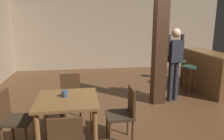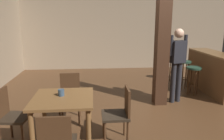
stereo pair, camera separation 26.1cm
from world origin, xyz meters
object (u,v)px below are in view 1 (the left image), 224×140
at_px(bar_counter, 204,71).
at_px(bar_stool_far, 168,62).
at_px(chair_north, 71,95).
at_px(dining_table, 67,107).
at_px(bar_stool_near, 189,72).
at_px(chair_east, 124,112).
at_px(chair_west, 12,117).
at_px(standing_person, 174,60).
at_px(napkin_cup, 65,94).
at_px(bar_stool_mid, 180,67).

bearing_deg(bar_counter, bar_stool_far, 116.30).
bearing_deg(chair_north, bar_counter, 21.06).
bearing_deg(dining_table, bar_stool_far, 48.41).
bearing_deg(bar_stool_near, chair_east, -136.45).
distance_m(chair_west, bar_stool_far, 5.11).
bearing_deg(bar_stool_far, standing_person, -109.01).
distance_m(chair_west, napkin_cup, 0.85).
distance_m(chair_west, bar_counter, 4.94).
distance_m(chair_east, bar_stool_mid, 3.43).
distance_m(bar_stool_near, bar_stool_mid, 0.60).
distance_m(chair_west, bar_stool_mid, 4.65).
distance_m(dining_table, standing_person, 2.88).
xyz_separation_m(chair_west, napkin_cup, (0.79, 0.03, 0.31)).
relative_size(chair_east, bar_stool_far, 1.18).
bearing_deg(bar_counter, standing_person, -150.77).
xyz_separation_m(chair_east, bar_stool_far, (2.15, 3.44, 0.05)).
bearing_deg(bar_stool_near, bar_counter, 21.68).
height_order(chair_west, chair_north, same).
distance_m(standing_person, bar_counter, 1.46).
bearing_deg(bar_stool_far, chair_west, -138.81).
distance_m(napkin_cup, bar_stool_far, 4.53).
distance_m(chair_north, bar_stool_far, 3.94).
height_order(napkin_cup, bar_stool_near, napkin_cup).
relative_size(chair_north, bar_stool_near, 1.21).
bearing_deg(standing_person, bar_stool_near, 35.19).
bearing_deg(chair_west, chair_north, 44.64).
bearing_deg(standing_person, chair_west, -154.58).
relative_size(bar_stool_mid, bar_stool_far, 1.03).
bearing_deg(napkin_cup, bar_counter, 30.89).
bearing_deg(dining_table, chair_north, 89.25).
distance_m(standing_person, bar_stool_mid, 1.31).
xyz_separation_m(napkin_cup, bar_stool_mid, (3.08, 2.55, -0.24)).
bearing_deg(standing_person, bar_stool_far, 70.99).
xyz_separation_m(dining_table, bar_counter, (3.60, 2.25, -0.10)).
height_order(chair_east, bar_stool_far, chair_east).
bearing_deg(napkin_cup, bar_stool_far, 47.48).
bearing_deg(bar_stool_mid, bar_stool_far, 91.77).
height_order(napkin_cup, bar_stool_mid, napkin_cup).
relative_size(bar_counter, bar_stool_far, 2.65).
height_order(chair_west, standing_person, standing_person).
bearing_deg(chair_east, chair_west, 177.53).
bearing_deg(bar_stool_near, bar_stool_mid, 87.93).
bearing_deg(napkin_cup, chair_north, 86.79).
xyz_separation_m(chair_north, standing_person, (2.38, 0.71, 0.50)).
bearing_deg(dining_table, bar_stool_near, 33.69).
bearing_deg(bar_stool_near, chair_north, -159.06).
bearing_deg(bar_stool_far, chair_north, -139.83).
bearing_deg(chair_east, dining_table, 178.08).
bearing_deg(chair_east, bar_stool_mid, 50.61).
relative_size(chair_west, bar_counter, 0.44).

